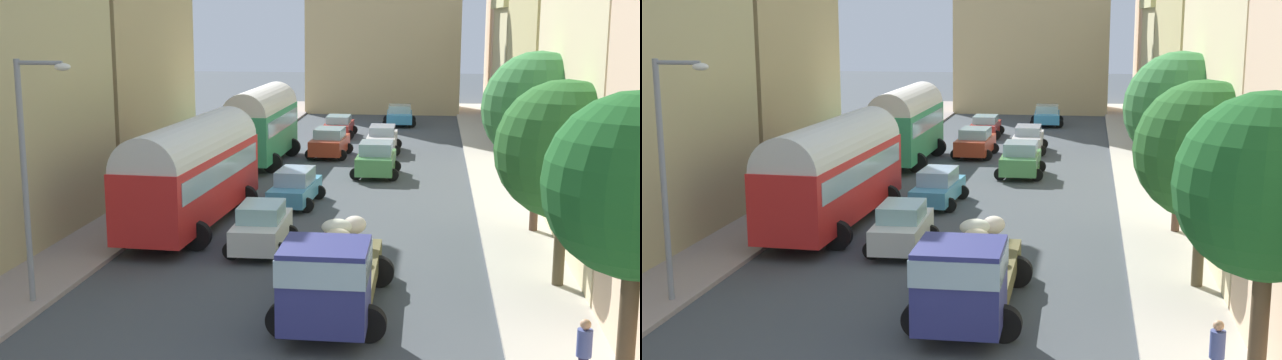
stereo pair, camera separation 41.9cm
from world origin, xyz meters
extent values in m
plane|color=#40464B|center=(0.00, 27.00, 0.00)|extent=(154.00, 154.00, 0.00)
cube|color=gray|center=(-7.25, 27.00, 0.07)|extent=(2.50, 70.00, 0.14)
cube|color=#B3AC9F|center=(7.25, 27.00, 0.07)|extent=(2.50, 70.00, 0.14)
cube|color=tan|center=(-10.96, 24.75, 6.73)|extent=(4.92, 11.03, 13.47)
cube|color=tan|center=(11.01, 31.56, 6.06)|extent=(5.01, 14.93, 12.12)
cube|color=#C9BE89|center=(11.20, 45.77, 4.15)|extent=(5.40, 12.48, 8.31)
cube|color=#C6C483|center=(11.20, 45.77, 8.62)|extent=(5.94, 12.48, 0.62)
cube|color=beige|center=(11.34, 57.53, 5.47)|extent=(5.69, 10.39, 10.95)
cube|color=tan|center=(0.00, 56.67, 6.59)|extent=(12.34, 6.28, 13.18)
cube|color=red|center=(-4.59, 16.31, 1.68)|extent=(2.86, 9.93, 2.37)
cylinder|color=silver|center=(-4.59, 16.31, 2.87)|extent=(2.80, 9.73, 2.36)
cube|color=#99B7C6|center=(-4.59, 16.31, 2.20)|extent=(2.87, 9.15, 0.76)
cylinder|color=black|center=(-5.59, 19.41, 0.50)|extent=(1.00, 0.35, 1.00)
cylinder|color=black|center=(-3.30, 19.30, 0.50)|extent=(1.00, 0.35, 1.00)
cylinder|color=black|center=(-5.87, 13.32, 0.50)|extent=(1.00, 0.35, 1.00)
cylinder|color=black|center=(-3.59, 13.22, 0.50)|extent=(1.00, 0.35, 1.00)
cube|color=#349762|center=(-4.85, 30.18, 1.72)|extent=(2.48, 8.34, 2.45)
cylinder|color=silver|center=(-4.85, 30.18, 2.95)|extent=(2.43, 8.17, 2.28)
cube|color=#99B7C6|center=(-4.85, 30.18, 2.26)|extent=(2.51, 7.68, 0.78)
cylinder|color=black|center=(-5.90, 32.77, 0.50)|extent=(1.00, 0.35, 1.00)
cylinder|color=black|center=(-3.70, 32.73, 0.50)|extent=(1.00, 0.35, 1.00)
cylinder|color=black|center=(-6.00, 27.62, 0.50)|extent=(1.00, 0.35, 1.00)
cylinder|color=black|center=(-3.79, 27.58, 0.50)|extent=(1.00, 0.35, 1.00)
cube|color=navy|center=(1.75, 5.81, 1.45)|extent=(2.09, 2.18, 2.00)
cube|color=#99B7C6|center=(1.75, 5.81, 2.01)|extent=(2.13, 2.26, 0.64)
cube|color=brown|center=(1.73, 9.35, 0.73)|extent=(2.11, 4.93, 0.55)
ellipsoid|color=beige|center=(1.30, 9.46, 1.30)|extent=(1.21, 1.11, 0.60)
ellipsoid|color=beige|center=(1.44, 10.32, 1.25)|extent=(0.97, 1.05, 0.50)
ellipsoid|color=silver|center=(1.88, 9.73, 1.28)|extent=(0.98, 1.10, 0.56)
ellipsoid|color=beige|center=(1.96, 10.92, 1.65)|extent=(0.95, 1.06, 0.54)
ellipsoid|color=beige|center=(1.65, 9.45, 1.64)|extent=(0.85, 0.69, 0.53)
ellipsoid|color=beige|center=(1.49, 9.96, 1.67)|extent=(0.82, 0.94, 0.56)
ellipsoid|color=silver|center=(1.56, 9.81, 1.86)|extent=(1.07, 0.96, 0.45)
cylinder|color=black|center=(2.79, 5.98, 0.45)|extent=(0.90, 0.31, 0.90)
cylinder|color=black|center=(0.72, 5.96, 0.45)|extent=(0.90, 0.31, 0.90)
cylinder|color=black|center=(2.75, 10.23, 0.45)|extent=(0.90, 0.32, 0.90)
cylinder|color=black|center=(0.68, 10.21, 0.45)|extent=(0.90, 0.32, 0.90)
cube|color=#4D924F|center=(1.46, 27.39, 0.69)|extent=(1.79, 3.76, 0.84)
cube|color=#8EABBC|center=(1.46, 27.39, 1.41)|extent=(1.57, 1.96, 0.59)
cylinder|color=black|center=(2.34, 26.22, 0.30)|extent=(0.60, 0.21, 0.60)
cylinder|color=black|center=(0.57, 26.23, 0.30)|extent=(0.60, 0.21, 0.60)
cylinder|color=black|center=(2.35, 28.54, 0.30)|extent=(0.60, 0.21, 0.60)
cylinder|color=black|center=(0.58, 28.55, 0.30)|extent=(0.60, 0.21, 0.60)
cube|color=silver|center=(1.28, 34.86, 0.67)|extent=(1.66, 4.28, 0.79)
cube|color=#A1ACC4|center=(1.28, 34.86, 1.30)|extent=(1.44, 2.23, 0.48)
cylinder|color=black|center=(2.11, 33.55, 0.30)|extent=(0.60, 0.21, 0.60)
cylinder|color=black|center=(0.49, 33.53, 0.30)|extent=(0.60, 0.21, 0.60)
cylinder|color=black|center=(2.08, 36.19, 0.30)|extent=(0.60, 0.21, 0.60)
cylinder|color=black|center=(0.46, 36.17, 0.30)|extent=(0.60, 0.21, 0.60)
cube|color=#3B95D0|center=(1.75, 47.19, 0.60)|extent=(1.93, 4.02, 0.66)
cube|color=#A0BEBA|center=(1.75, 47.19, 1.20)|extent=(1.65, 2.11, 0.54)
cylinder|color=black|center=(2.69, 46.00, 0.30)|extent=(0.60, 0.21, 0.60)
cylinder|color=black|center=(0.90, 45.94, 0.30)|extent=(0.60, 0.21, 0.60)
cylinder|color=black|center=(2.60, 48.45, 0.30)|extent=(0.60, 0.21, 0.60)
cylinder|color=black|center=(0.81, 48.39, 0.30)|extent=(0.60, 0.21, 0.60)
cube|color=silver|center=(-1.41, 13.49, 0.67)|extent=(1.63, 3.72, 0.81)
cube|color=#8EBCBD|center=(-1.41, 13.49, 1.35)|extent=(1.41, 1.95, 0.55)
cylinder|color=black|center=(-2.21, 14.62, 0.30)|extent=(0.60, 0.21, 0.60)
cylinder|color=black|center=(-0.65, 14.66, 0.30)|extent=(0.60, 0.21, 0.60)
cylinder|color=black|center=(-2.16, 12.33, 0.30)|extent=(0.60, 0.21, 0.60)
cylinder|color=black|center=(-0.60, 12.37, 0.30)|extent=(0.60, 0.21, 0.60)
cube|color=#4494BD|center=(-1.43, 20.49, 0.60)|extent=(1.73, 4.19, 0.66)
cube|color=#8EABC1|center=(-1.43, 20.49, 1.23)|extent=(1.44, 2.21, 0.60)
cylinder|color=black|center=(-2.12, 21.80, 0.30)|extent=(0.60, 0.21, 0.60)
cylinder|color=black|center=(-0.61, 21.72, 0.30)|extent=(0.60, 0.21, 0.60)
cylinder|color=black|center=(-2.26, 19.26, 0.30)|extent=(0.60, 0.21, 0.60)
cylinder|color=black|center=(-0.75, 19.17, 0.30)|extent=(0.60, 0.21, 0.60)
cube|color=#AB3620|center=(-1.54, 32.86, 0.67)|extent=(1.91, 4.07, 0.81)
cube|color=#8CB0BE|center=(-1.54, 32.86, 1.35)|extent=(1.62, 2.14, 0.53)
cylinder|color=black|center=(-2.36, 34.14, 0.30)|extent=(0.60, 0.21, 0.60)
cylinder|color=black|center=(-0.62, 34.07, 0.30)|extent=(0.60, 0.21, 0.60)
cylinder|color=black|center=(-2.47, 31.66, 0.30)|extent=(0.60, 0.21, 0.60)
cylinder|color=black|center=(-0.73, 31.59, 0.30)|extent=(0.60, 0.21, 0.60)
cube|color=red|center=(-1.94, 40.78, 0.60)|extent=(1.67, 3.92, 0.66)
cube|color=#8DBAC9|center=(-1.94, 40.78, 1.16)|extent=(1.47, 2.04, 0.47)
cylinder|color=black|center=(-2.78, 42.00, 0.30)|extent=(0.60, 0.21, 0.60)
cylinder|color=black|center=(-1.11, 42.00, 0.30)|extent=(0.60, 0.21, 0.60)
cylinder|color=black|center=(-2.78, 39.57, 0.30)|extent=(0.60, 0.21, 0.60)
cylinder|color=black|center=(-1.11, 39.57, 0.30)|extent=(0.60, 0.21, 0.60)
cylinder|color=#6C6059|center=(7.99, 28.15, 0.07)|extent=(0.19, 0.19, 0.14)
cylinder|color=#6C6059|center=(7.99, 28.15, 0.57)|extent=(0.31, 0.31, 0.86)
cylinder|color=maroon|center=(7.99, 28.15, 1.29)|extent=(0.47, 0.47, 0.58)
sphere|color=tan|center=(7.99, 28.15, 1.69)|extent=(0.22, 0.22, 0.22)
cylinder|color=#43518F|center=(7.38, 3.39, 1.26)|extent=(0.43, 0.43, 0.57)
sphere|color=tan|center=(7.38, 3.39, 1.66)|extent=(0.22, 0.22, 0.22)
cylinder|color=gray|center=(-6.50, 7.31, 3.34)|extent=(0.16, 0.16, 6.69)
cylinder|color=gray|center=(-5.88, 7.31, 6.59)|extent=(1.24, 0.11, 0.11)
ellipsoid|color=silver|center=(-5.26, 7.31, 6.49)|extent=(0.44, 0.28, 0.20)
cylinder|color=brown|center=(7.90, 2.16, 1.75)|extent=(0.34, 0.34, 3.49)
sphere|color=#1B5722|center=(7.90, 2.16, 4.78)|extent=(3.44, 3.44, 3.44)
cylinder|color=brown|center=(7.90, 10.67, 1.30)|extent=(0.33, 0.33, 2.60)
sphere|color=#276227|center=(7.90, 10.67, 4.09)|extent=(3.96, 3.96, 3.96)
cylinder|color=brown|center=(7.90, 16.99, 1.52)|extent=(0.30, 0.30, 3.04)
sphere|color=#387D3E|center=(7.90, 16.99, 4.56)|extent=(4.06, 4.06, 4.06)
camera|label=1|loc=(4.24, -13.16, 7.76)|focal=46.88mm
camera|label=2|loc=(4.65, -13.10, 7.76)|focal=46.88mm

